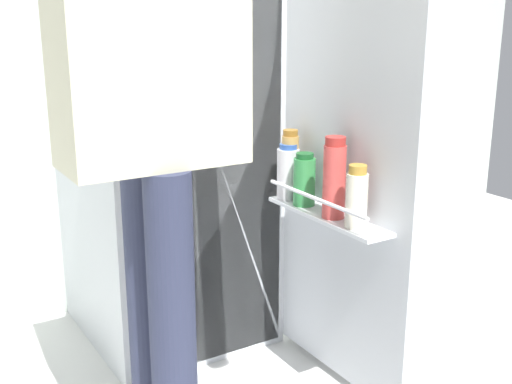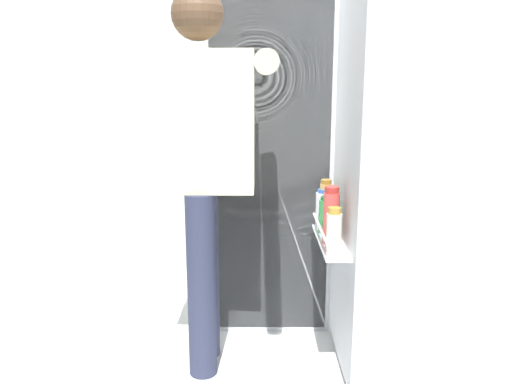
{
  "view_description": "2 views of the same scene",
  "coord_description": "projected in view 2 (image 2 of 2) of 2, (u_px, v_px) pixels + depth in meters",
  "views": [
    {
      "loc": [
        -0.9,
        -1.5,
        1.17
      ],
      "look_at": [
        -0.01,
        -0.07,
        0.69
      ],
      "focal_mm": 45.21,
      "sensor_mm": 36.0,
      "label": 1
    },
    {
      "loc": [
        -0.07,
        -2.15,
        1.26
      ],
      "look_at": [
        -0.07,
        -0.08,
        0.8
      ],
      "focal_mm": 36.15,
      "sensor_mm": 36.0,
      "label": 2
    }
  ],
  "objects": [
    {
      "name": "ground_plane",
      "position": [
        271.0,
        357.0,
        2.37
      ],
      "size": [
        5.13,
        5.13,
        0.0
      ],
      "primitive_type": "plane",
      "color": "silver"
    },
    {
      "name": "kitchen_wall",
      "position": [
        268.0,
        65.0,
        3.01
      ],
      "size": [
        4.4,
        0.1,
        2.66
      ],
      "primitive_type": "cube",
      "color": "beige",
      "rests_on": "ground_plane"
    },
    {
      "name": "person",
      "position": [
        203.0,
        151.0,
        2.12
      ],
      "size": [
        0.53,
        0.75,
        1.6
      ],
      "color": "#2D334C",
      "rests_on": "ground_plane"
    },
    {
      "name": "refrigerator",
      "position": [
        274.0,
        158.0,
        2.69
      ],
      "size": [
        0.66,
        1.25,
        1.69
      ],
      "color": "silver",
      "rests_on": "ground_plane"
    }
  ]
}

